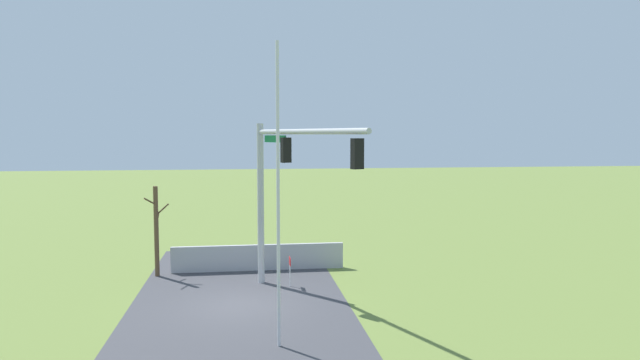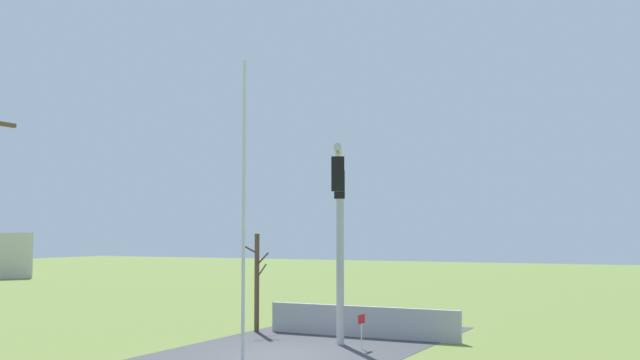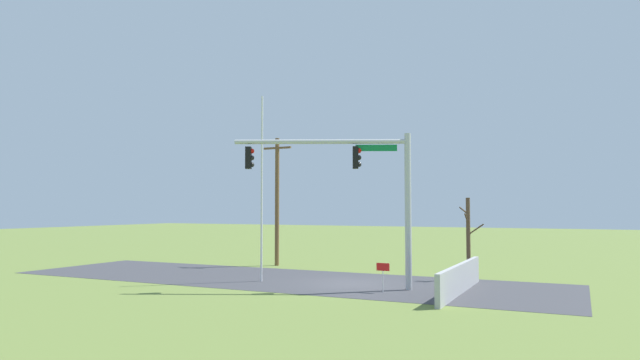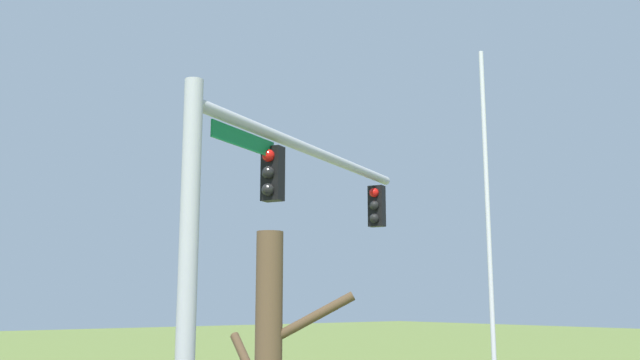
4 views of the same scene
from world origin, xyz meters
TOP-DOWN VIEW (x-y plane):
  - ground_plane at (0.00, 0.00)m, footprint 160.00×160.00m
  - sidewalk_corner at (4.02, -0.88)m, footprint 6.00×6.00m
  - retaining_fence at (5.18, -0.82)m, footprint 0.20×7.91m
  - signal_mast at (1.16, -1.72)m, footprint 7.04×3.29m
  - flagpole at (-4.15, -1.18)m, footprint 0.10×0.10m
  - bare_tree at (4.72, 3.66)m, footprint 1.27×1.02m
  - open_sign at (2.27, -2.04)m, footprint 0.56×0.04m

SIDE VIEW (x-z plane):
  - ground_plane at x=0.00m, z-range 0.00..0.00m
  - sidewalk_corner at x=4.02m, z-range 0.00..0.01m
  - retaining_fence at x=5.18m, z-range 0.00..1.20m
  - open_sign at x=2.27m, z-range 0.30..1.52m
  - bare_tree at x=4.72m, z-range 0.06..4.08m
  - flagpole at x=-4.15m, z-range 0.00..8.95m
  - signal_mast at x=1.16m, z-range 1.38..8.12m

